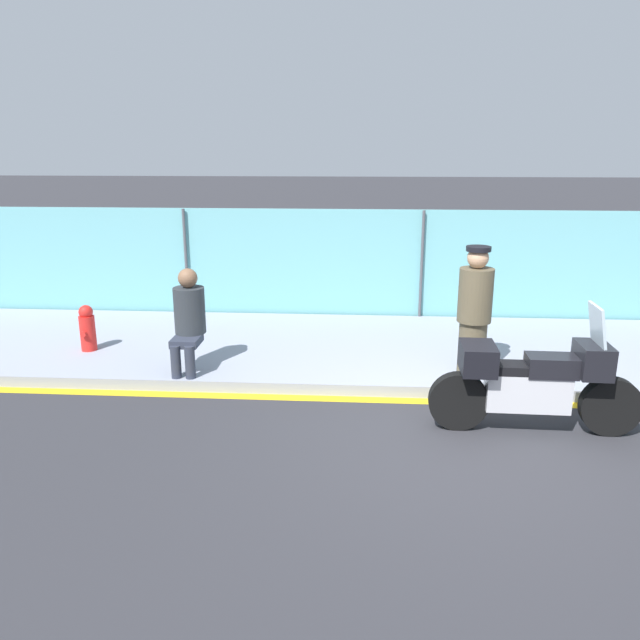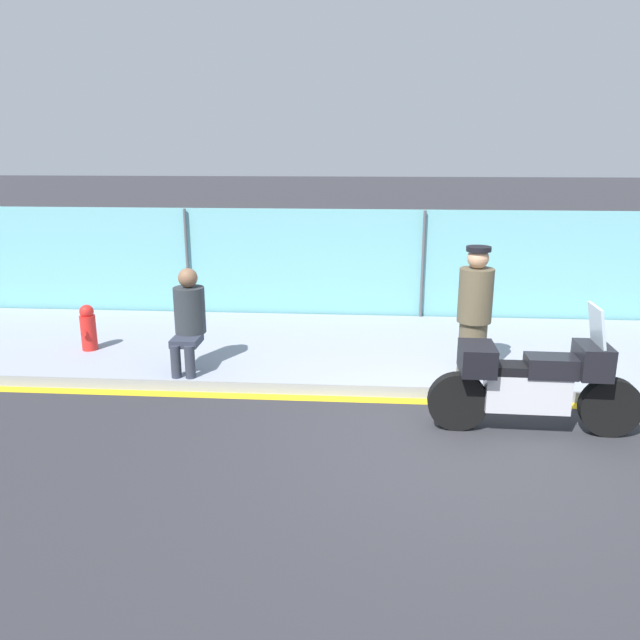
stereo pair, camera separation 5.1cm
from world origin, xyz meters
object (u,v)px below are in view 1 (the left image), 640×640
at_px(person_seated_on_curb, 188,315).
at_px(officer_standing, 474,310).
at_px(fire_hydrant, 87,328).
at_px(motorcycle, 534,382).

bearing_deg(person_seated_on_curb, officer_standing, 1.73).
xyz_separation_m(officer_standing, fire_hydrant, (-5.36, 0.54, -0.51)).
relative_size(motorcycle, person_seated_on_curb, 1.68).
xyz_separation_m(person_seated_on_curb, fire_hydrant, (-1.68, 0.65, -0.41)).
distance_m(motorcycle, officer_standing, 1.54).
bearing_deg(fire_hydrant, officer_standing, -5.75).
distance_m(officer_standing, person_seated_on_curb, 3.68).
bearing_deg(officer_standing, fire_hydrant, 174.25).
bearing_deg(motorcycle, fire_hydrant, 162.56).
xyz_separation_m(officer_standing, person_seated_on_curb, (-3.68, -0.11, -0.10)).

